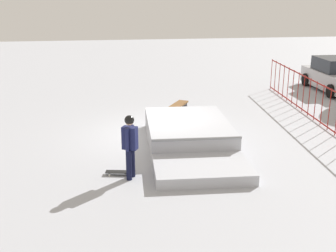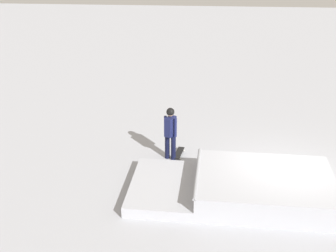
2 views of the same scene
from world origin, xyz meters
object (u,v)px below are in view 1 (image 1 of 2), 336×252
Objects in this scene: skate_ramp at (190,137)px; park_bench at (177,108)px; skater at (130,142)px; parked_car_silver at (335,76)px; skateboard at (120,172)px.

skate_ramp is 3.47× the size of park_bench.
parked_car_silver is at bearing 66.88° from skater.
park_bench is 9.08m from parked_car_silver.
skate_ramp is 1.33× the size of parked_car_silver.
park_bench is 0.38× the size of parked_car_silver.
park_bench is (-5.54, 2.13, -0.65)m from skater.
skate_ramp is at bearing -2.14° from park_bench.
park_bench reaches higher than skateboard.
skater reaches higher than skateboard.
skater is 1.09× the size of park_bench.
skate_ramp is 2.99m from skateboard.
skater is 13.84m from parked_car_silver.
park_bench is (-5.29, 2.40, 0.28)m from skateboard.
parked_car_silver reaches higher than park_bench.
skater is at bearing -40.27° from skate_ramp.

